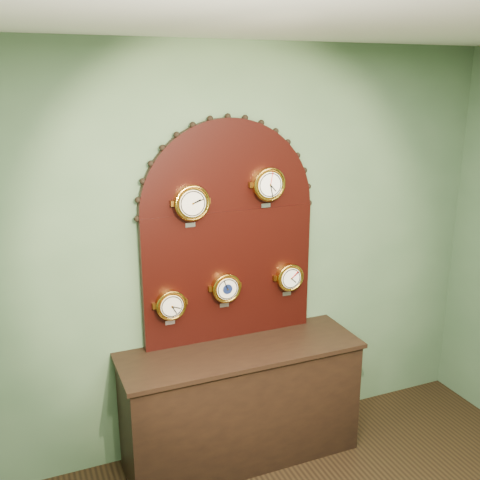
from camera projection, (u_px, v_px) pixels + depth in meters
name	position (u px, v px, depth m)	size (l,w,h in m)	color
wall_back	(226.00, 256.00, 3.80)	(4.00, 4.00, 0.00)	#4D6B49
shop_counter	(241.00, 405.00, 3.84)	(1.60, 0.50, 0.80)	black
display_board	(228.00, 226.00, 3.69)	(1.26, 0.06, 1.53)	black
roman_clock	(191.00, 203.00, 3.48)	(0.23, 0.08, 0.28)	gold
arabic_clock	(268.00, 184.00, 3.65)	(0.23, 0.08, 0.28)	gold
hygrometer	(171.00, 305.00, 3.61)	(0.20, 0.08, 0.25)	gold
barometer	(226.00, 288.00, 3.73)	(0.20, 0.08, 0.25)	gold
tide_clock	(289.00, 277.00, 3.90)	(0.20, 0.08, 0.25)	gold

